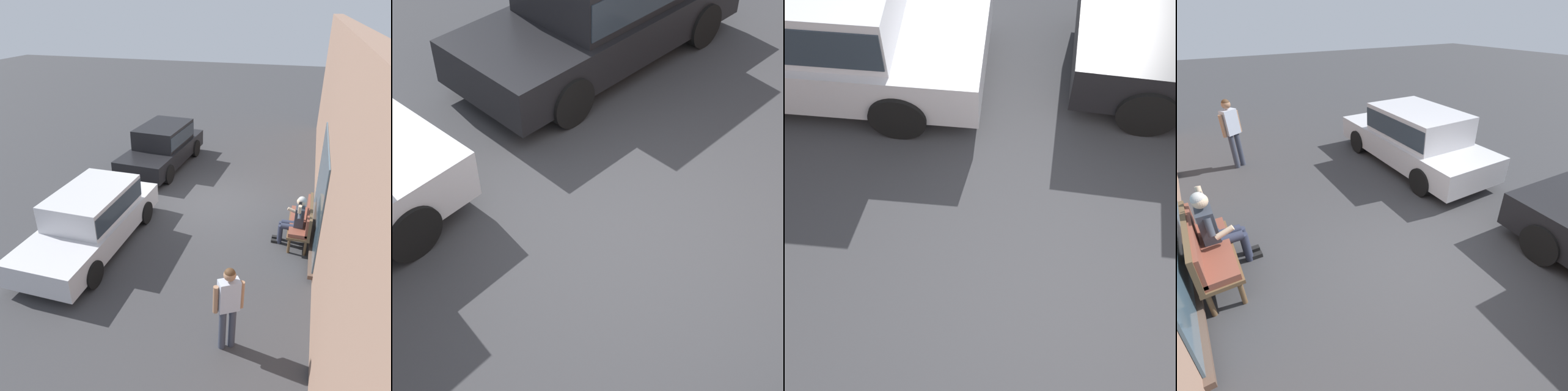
{
  "view_description": "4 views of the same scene",
  "coord_description": "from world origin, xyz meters",
  "views": [
    {
      "loc": [
        10.22,
        2.6,
        5.55
      ],
      "look_at": [
        1.48,
        0.04,
        0.92
      ],
      "focal_mm": 35.0,
      "sensor_mm": 36.0,
      "label": 1
    },
    {
      "loc": [
        3.58,
        2.6,
        4.7
      ],
      "look_at": [
        0.55,
        -0.06,
        0.77
      ],
      "focal_mm": 55.0,
      "sensor_mm": 36.0,
      "label": 2
    },
    {
      "loc": [
        0.51,
        2.6,
        5.3
      ],
      "look_at": [
        0.74,
        0.05,
        1.09
      ],
      "focal_mm": 55.0,
      "sensor_mm": 36.0,
      "label": 3
    },
    {
      "loc": [
        -2.68,
        2.6,
        3.47
      ],
      "look_at": [
        1.03,
        0.33,
        0.86
      ],
      "focal_mm": 28.0,
      "sensor_mm": 36.0,
      "label": 4
    }
  ],
  "objects": [
    {
      "name": "ground_plane",
      "position": [
        0.0,
        0.0,
        0.0
      ],
      "size": [
        60.0,
        60.0,
        0.0
      ],
      "primitive_type": "plane",
      "color": "#38383A"
    },
    {
      "name": "parked_car_near",
      "position": [
        -2.38,
        -2.35,
        0.84
      ],
      "size": [
        4.48,
        2.01,
        1.54
      ],
      "color": "black",
      "rests_on": "ground_plane"
    }
  ]
}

